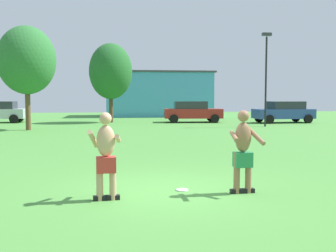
{
  "coord_description": "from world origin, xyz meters",
  "views": [
    {
      "loc": [
        -0.99,
        -8.25,
        1.99
      ],
      "look_at": [
        0.15,
        0.79,
        1.3
      ],
      "focal_mm": 42.48,
      "sensor_mm": 36.0,
      "label": 1
    }
  ],
  "objects": [
    {
      "name": "car_red_mid_lot",
      "position": [
        4.55,
        21.16,
        0.82
      ],
      "size": [
        4.41,
        2.25,
        1.58
      ],
      "color": "maroon",
      "rests_on": "ground_plane"
    },
    {
      "name": "car_blue_far_end",
      "position": [
        11.19,
        19.79,
        0.82
      ],
      "size": [
        4.4,
        2.24,
        1.58
      ],
      "color": "#2D478C",
      "rests_on": "ground_plane"
    },
    {
      "name": "tree_behind_players",
      "position": [
        -1.51,
        21.8,
        3.8
      ],
      "size": [
        3.19,
        3.19,
        5.88
      ],
      "color": "#4C3823",
      "rests_on": "ground_plane"
    },
    {
      "name": "ground_plane",
      "position": [
        0.0,
        0.0,
        0.0
      ],
      "size": [
        80.0,
        80.0,
        0.0
      ],
      "primitive_type": "plane",
      "color": "#4C8E3D"
    },
    {
      "name": "frisbee",
      "position": [
        0.33,
        -0.12,
        0.01
      ],
      "size": [
        0.26,
        0.26,
        0.03
      ],
      "primitive_type": "cylinder",
      "color": "white",
      "rests_on": "ground_plane"
    },
    {
      "name": "player_in_red",
      "position": [
        -1.23,
        -0.69,
        0.89
      ],
      "size": [
        0.63,
        0.6,
        1.68
      ],
      "color": "black",
      "rests_on": "ground_plane"
    },
    {
      "name": "lamp_post",
      "position": [
        8.46,
        16.43,
        3.66
      ],
      "size": [
        0.6,
        0.24,
        6.0
      ],
      "color": "black",
      "rests_on": "ground_plane"
    },
    {
      "name": "player_near",
      "position": [
        1.52,
        -0.5,
        0.9
      ],
      "size": [
        0.66,
        0.61,
        1.7
      ],
      "color": "black",
      "rests_on": "ground_plane"
    },
    {
      "name": "outbuilding_behind_lot",
      "position": [
        2.95,
        30.97,
        2.17
      ],
      "size": [
        10.39,
        5.95,
        4.33
      ],
      "color": "#4C9ED1",
      "rests_on": "ground_plane"
    },
    {
      "name": "tree_right_field",
      "position": [
        -6.18,
        15.61,
        4.02
      ],
      "size": [
        3.31,
        3.31,
        5.99
      ],
      "color": "brown",
      "rests_on": "ground_plane"
    }
  ]
}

